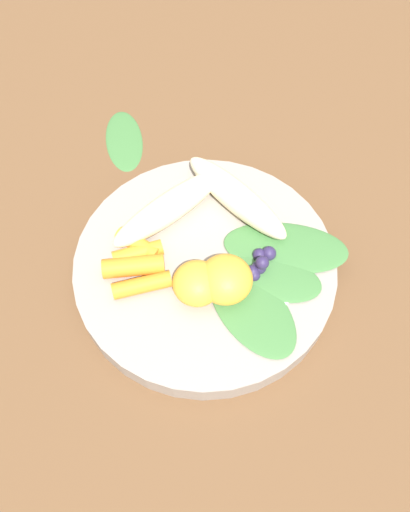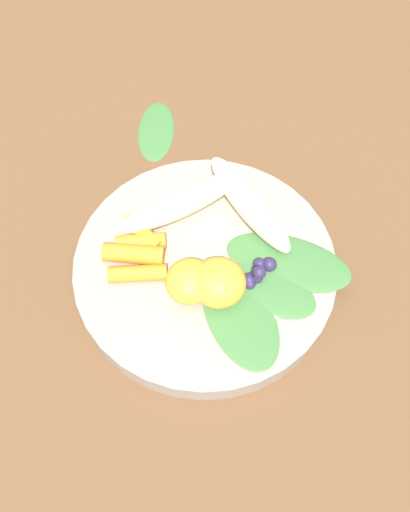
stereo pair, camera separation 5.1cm
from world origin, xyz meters
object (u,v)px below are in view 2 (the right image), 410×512
at_px(banana_peeled_right, 249,203).
at_px(orange_segment_near, 219,282).
at_px(kale_leaf_stray, 156,130).
at_px(banana_peeled_left, 180,203).
at_px(bowl, 205,267).

bearing_deg(banana_peeled_right, orange_segment_near, 129.57).
bearing_deg(kale_leaf_stray, banana_peeled_left, -164.97).
bearing_deg(banana_peeled_left, bowl, 83.69).
bearing_deg(bowl, banana_peeled_right, -103.17).
bearing_deg(banana_peeled_left, kale_leaf_stray, -105.35).
bearing_deg(bowl, kale_leaf_stray, -49.60).
bearing_deg(orange_segment_near, bowl, -45.64).
height_order(bowl, orange_segment_near, orange_segment_near).
bearing_deg(banana_peeled_left, banana_peeled_right, 150.89).
relative_size(bowl, banana_peeled_right, 1.89).
distance_m(bowl, banana_peeled_left, 0.07).
relative_size(banana_peeled_right, kale_leaf_stray, 1.40).
xyz_separation_m(bowl, banana_peeled_right, (-0.02, -0.07, 0.03)).
xyz_separation_m(orange_segment_near, kale_leaf_stray, (0.16, -0.19, -0.04)).
distance_m(bowl, kale_leaf_stray, 0.21).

